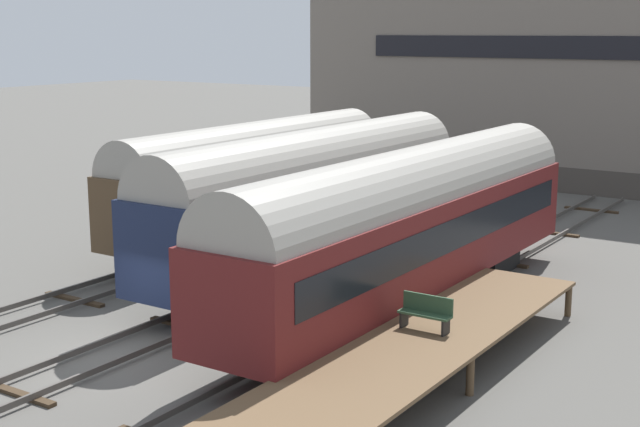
# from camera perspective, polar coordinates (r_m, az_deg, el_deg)

# --- Properties ---
(ground_plane) EXTENTS (200.00, 200.00, 0.00)m
(ground_plane) POSITION_cam_1_polar(r_m,az_deg,el_deg) (24.87, -13.32, -8.97)
(ground_plane) COLOR #56544F
(track_middle) EXTENTS (2.60, 60.00, 0.26)m
(track_middle) POSITION_cam_1_polar(r_m,az_deg,el_deg) (24.82, -13.34, -8.67)
(track_middle) COLOR #4C4742
(track_middle) RESTS_ON ground
(track_right) EXTENTS (2.60, 60.00, 0.26)m
(track_right) POSITION_cam_1_polar(r_m,az_deg,el_deg) (21.78, -4.48, -11.32)
(track_right) COLOR #4C4742
(track_right) RESTS_ON ground
(train_car_navy) EXTENTS (2.94, 16.48, 5.28)m
(train_car_navy) POSITION_cam_1_polar(r_m,az_deg,el_deg) (31.42, -0.33, 1.34)
(train_car_navy) COLOR black
(train_car_navy) RESTS_ON ground
(train_car_maroon) EXTENTS (3.08, 18.20, 5.14)m
(train_car_maroon) POSITION_cam_1_polar(r_m,az_deg,el_deg) (27.47, 5.82, -0.42)
(train_car_maroon) COLOR black
(train_car_maroon) RESTS_ON ground
(train_car_brown) EXTENTS (2.87, 15.40, 5.01)m
(train_car_brown) POSITION_cam_1_polar(r_m,az_deg,el_deg) (36.48, -4.10, 2.51)
(train_car_brown) COLOR black
(train_car_brown) RESTS_ON ground
(station_platform) EXTENTS (3.15, 14.88, 1.07)m
(station_platform) POSITION_cam_1_polar(r_m,az_deg,el_deg) (22.40, 6.27, -8.33)
(station_platform) COLOR brown
(station_platform) RESTS_ON ground
(bench) EXTENTS (1.40, 0.40, 0.91)m
(bench) POSITION_cam_1_polar(r_m,az_deg,el_deg) (23.09, 6.80, -6.25)
(bench) COLOR #2D4C33
(bench) RESTS_ON station_platform
(warehouse_building) EXTENTS (31.81, 13.66, 14.08)m
(warehouse_building) POSITION_cam_1_polar(r_m,az_deg,el_deg) (55.83, 17.32, 9.50)
(warehouse_building) COLOR #46403A
(warehouse_building) RESTS_ON ground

